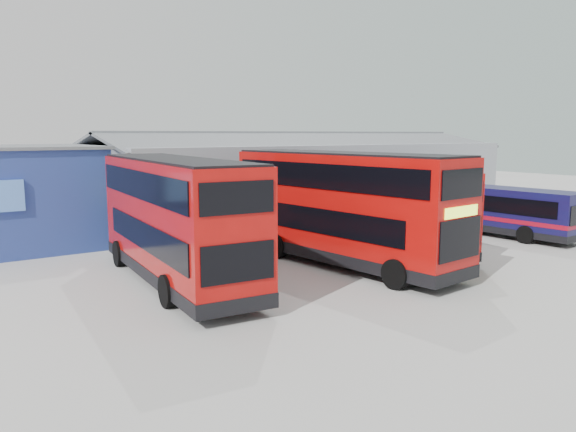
{
  "coord_description": "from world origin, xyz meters",
  "views": [
    {
      "loc": [
        -16.68,
        -13.4,
        5.72
      ],
      "look_at": [
        -2.53,
        6.8,
        2.1
      ],
      "focal_mm": 35.0,
      "sensor_mm": 36.0,
      "label": 1
    }
  ],
  "objects_px": {
    "double_decker_centre": "(343,210)",
    "single_decker_blue": "(490,211)",
    "double_decker_right": "(390,209)",
    "maintenance_shed": "(302,176)",
    "double_decker_left": "(176,222)"
  },
  "relations": [
    {
      "from": "double_decker_left",
      "to": "single_decker_blue",
      "type": "distance_m",
      "value": 19.22
    },
    {
      "from": "double_decker_centre",
      "to": "single_decker_blue",
      "type": "xyz_separation_m",
      "value": [
        11.99,
        1.05,
        -1.1
      ]
    },
    {
      "from": "double_decker_left",
      "to": "double_decker_centre",
      "type": "height_order",
      "value": "double_decker_centre"
    },
    {
      "from": "double_decker_centre",
      "to": "single_decker_blue",
      "type": "bearing_deg",
      "value": -0.23
    },
    {
      "from": "double_decker_left",
      "to": "maintenance_shed",
      "type": "bearing_deg",
      "value": -134.41
    },
    {
      "from": "maintenance_shed",
      "to": "double_decker_left",
      "type": "distance_m",
      "value": 21.06
    },
    {
      "from": "double_decker_centre",
      "to": "double_decker_right",
      "type": "xyz_separation_m",
      "value": [
        3.86,
        1.02,
        -0.39
      ]
    },
    {
      "from": "double_decker_centre",
      "to": "single_decker_blue",
      "type": "distance_m",
      "value": 12.08
    },
    {
      "from": "maintenance_shed",
      "to": "single_decker_blue",
      "type": "bearing_deg",
      "value": -77.37
    },
    {
      "from": "maintenance_shed",
      "to": "single_decker_blue",
      "type": "relative_size",
      "value": 2.99
    },
    {
      "from": "maintenance_shed",
      "to": "single_decker_blue",
      "type": "xyz_separation_m",
      "value": [
        3.13,
        -13.95,
        -1.25
      ]
    },
    {
      "from": "double_decker_left",
      "to": "double_decker_right",
      "type": "xyz_separation_m",
      "value": [
        11.06,
        -0.36,
        -0.33
      ]
    },
    {
      "from": "maintenance_shed",
      "to": "single_decker_blue",
      "type": "height_order",
      "value": "maintenance_shed"
    },
    {
      "from": "double_decker_right",
      "to": "single_decker_blue",
      "type": "xyz_separation_m",
      "value": [
        8.13,
        0.03,
        -0.71
      ]
    },
    {
      "from": "double_decker_right",
      "to": "single_decker_blue",
      "type": "distance_m",
      "value": 8.16
    }
  ]
}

